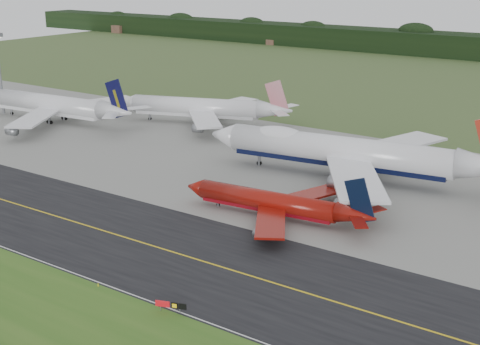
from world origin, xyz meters
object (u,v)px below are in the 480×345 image
jet_navy_gold (55,106)px  taxiway_sign (171,305)px  jet_red_737 (277,203)px  jet_star_tail (204,108)px  jet_ba_747 (349,152)px

jet_navy_gold → taxiway_sign: jet_navy_gold is taller
jet_red_737 → jet_navy_gold: bearing=162.7°
jet_red_737 → jet_star_tail: (-60.80, 55.77, 1.89)m
jet_navy_gold → jet_star_tail: bearing=31.4°
jet_ba_747 → jet_red_737: 30.87m
jet_ba_747 → taxiway_sign: size_ratio=16.40×
jet_ba_747 → jet_navy_gold: (-101.33, 0.63, -1.16)m
jet_red_737 → taxiway_sign: 41.02m
jet_navy_gold → taxiway_sign: 129.58m
jet_ba_747 → jet_star_tail: 66.22m
jet_red_737 → jet_star_tail: bearing=137.5°
jet_ba_747 → jet_star_tail: size_ratio=1.35×
jet_red_737 → jet_navy_gold: size_ratio=0.67×
jet_ba_747 → jet_red_737: (-0.47, -30.70, -3.28)m
jet_star_tail → taxiway_sign: size_ratio=12.12×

